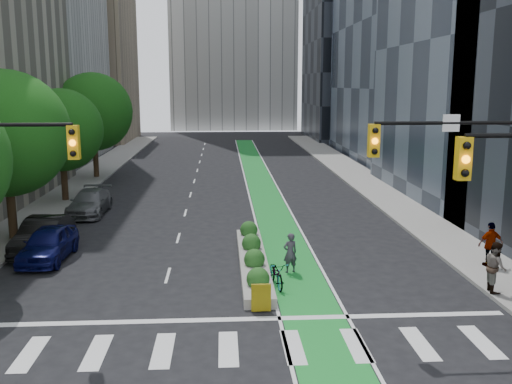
{
  "coord_description": "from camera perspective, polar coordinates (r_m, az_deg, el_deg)",
  "views": [
    {
      "loc": [
        -0.12,
        -17.36,
        8.03
      ],
      "look_at": [
        1.45,
        9.04,
        3.0
      ],
      "focal_mm": 40.0,
      "sensor_mm": 36.0,
      "label": 1
    }
  ],
  "objects": [
    {
      "name": "sidewalk_right",
      "position": [
        44.71,
        12.12,
        0.28
      ],
      "size": [
        3.6,
        90.0,
        0.15
      ],
      "primitive_type": "cube",
      "color": "gray",
      "rests_on": "ground"
    },
    {
      "name": "sidewalk_left",
      "position": [
        44.65,
        -18.5,
        -0.06
      ],
      "size": [
        3.6,
        90.0,
        0.15
      ],
      "primitive_type": "cube",
      "color": "gray",
      "rests_on": "ground"
    },
    {
      "name": "parked_car_left_far",
      "position": [
        37.06,
        -16.29,
        -1.0
      ],
      "size": [
        2.14,
        5.18,
        1.5
      ],
      "primitive_type": "imported",
      "rotation": [
        0.0,
        0.0,
        -0.01
      ],
      "color": "#595A5E",
      "rests_on": "ground"
    },
    {
      "name": "building_tan_far",
      "position": [
        85.84,
        -17.28,
        13.61
      ],
      "size": [
        14.0,
        16.0,
        26.0
      ],
      "primitive_type": "cube",
      "color": "tan",
      "rests_on": "ground"
    },
    {
      "name": "ground",
      "position": [
        19.12,
        -2.82,
        -14.07
      ],
      "size": [
        160.0,
        160.0,
        0.0
      ],
      "primitive_type": "plane",
      "color": "black",
      "rests_on": "ground"
    },
    {
      "name": "bicycle",
      "position": [
        23.17,
        2.05,
        -8.14
      ],
      "size": [
        0.99,
        2.08,
        1.05
      ],
      "primitive_type": "imported",
      "rotation": [
        0.0,
        0.0,
        0.15
      ],
      "color": "gray",
      "rests_on": "ground"
    },
    {
      "name": "signal_right",
      "position": [
        20.13,
        22.55,
        0.72
      ],
      "size": [
        5.82,
        0.51,
        7.2
      ],
      "color": "black",
      "rests_on": "ground"
    },
    {
      "name": "pedestrian_near",
      "position": [
        23.86,
        22.84,
        -6.91
      ],
      "size": [
        0.86,
        1.04,
        1.96
      ],
      "primitive_type": "imported",
      "rotation": [
        0.0,
        0.0,
        1.44
      ],
      "color": "gray",
      "rests_on": "sidewalk_right"
    },
    {
      "name": "cyclist",
      "position": [
        24.67,
        3.44,
        -6.1
      ],
      "size": [
        0.74,
        0.61,
        1.76
      ],
      "primitive_type": "imported",
      "rotation": [
        0.0,
        0.0,
        3.48
      ],
      "color": "#39343E",
      "rests_on": "ground"
    },
    {
      "name": "tree_mid",
      "position": [
        31.41,
        -23.77,
        5.37
      ],
      "size": [
        6.4,
        6.4,
        8.78
      ],
      "color": "black",
      "rests_on": "ground"
    },
    {
      "name": "building_dark_end",
      "position": [
        87.9,
        10.17,
        14.49
      ],
      "size": [
        14.0,
        18.0,
        28.0
      ],
      "primitive_type": "cube",
      "color": "black",
      "rests_on": "ground"
    },
    {
      "name": "pedestrian_far",
      "position": [
        27.01,
        22.42,
        -4.86
      ],
      "size": [
        1.2,
        0.6,
        1.97
      ],
      "primitive_type": "imported",
      "rotation": [
        0.0,
        0.0,
        3.24
      ],
      "color": "gray",
      "rests_on": "sidewalk_right"
    },
    {
      "name": "median_planter",
      "position": [
        25.6,
        -0.29,
        -6.64
      ],
      "size": [
        1.2,
        10.26,
        1.1
      ],
      "color": "gray",
      "rests_on": "ground"
    },
    {
      "name": "parked_car_left_near",
      "position": [
        28.04,
        -20.04,
        -4.87
      ],
      "size": [
        2.02,
        4.68,
        1.57
      ],
      "primitive_type": "imported",
      "rotation": [
        0.0,
        0.0,
        -0.03
      ],
      "color": "#0C0F4C",
      "rests_on": "ground"
    },
    {
      "name": "tree_midfar",
      "position": [
        40.95,
        -18.9,
        5.87
      ],
      "size": [
        5.6,
        5.6,
        7.76
      ],
      "color": "black",
      "rests_on": "ground"
    },
    {
      "name": "bike_lane_paint",
      "position": [
        48.13,
        0.36,
        1.17
      ],
      "size": [
        2.2,
        70.0,
        0.01
      ],
      "primitive_type": "cube",
      "color": "#18852C",
      "rests_on": "ground"
    },
    {
      "name": "parked_car_left_mid",
      "position": [
        29.56,
        -20.5,
        -4.04
      ],
      "size": [
        1.94,
        5.06,
        1.64
      ],
      "primitive_type": "imported",
      "rotation": [
        0.0,
        0.0,
        -0.04
      ],
      "color": "black",
      "rests_on": "ground"
    },
    {
      "name": "tree_far",
      "position": [
        50.6,
        -15.96,
        7.71
      ],
      "size": [
        6.6,
        6.6,
        9.0
      ],
      "color": "black",
      "rests_on": "ground"
    }
  ]
}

